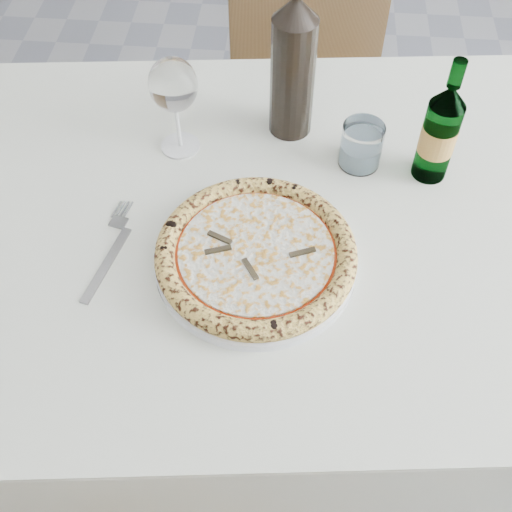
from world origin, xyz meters
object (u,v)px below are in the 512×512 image
object	(u,v)px
tumbler	(361,148)
chair_far	(312,62)
plate	(256,261)
wine_glass	(173,87)
pizza	(256,253)
dining_table	(261,249)
wine_bottle	(293,66)
beer_bottle	(440,132)

from	to	relation	value
tumbler	chair_far	bearing A→B (deg)	97.92
plate	wine_glass	distance (m)	0.32
pizza	wine_glass	world-z (taller)	wine_glass
dining_table	chair_far	bearing A→B (deg)	84.19
wine_bottle	beer_bottle	bearing A→B (deg)	-21.78
pizza	wine_glass	bearing A→B (deg)	121.91
beer_bottle	wine_bottle	xyz separation A→B (m)	(-0.24, 0.10, 0.04)
beer_bottle	chair_far	bearing A→B (deg)	108.11
wine_glass	wine_bottle	size ratio (longest dim) A/B	0.58
wine_bottle	chair_far	bearing A→B (deg)	85.61
dining_table	tumbler	distance (m)	0.24
chair_far	tumbler	distance (m)	0.66
wine_glass	beer_bottle	bearing A→B (deg)	-3.87
pizza	beer_bottle	distance (m)	0.36
dining_table	wine_glass	bearing A→B (deg)	136.20
dining_table	beer_bottle	world-z (taller)	beer_bottle
pizza	tumbler	size ratio (longest dim) A/B	3.80
dining_table	pizza	bearing A→B (deg)	-90.01
beer_bottle	wine_bottle	bearing A→B (deg)	158.22
chair_far	beer_bottle	size ratio (longest dim) A/B	4.14
plate	wine_glass	bearing A→B (deg)	121.91
chair_far	plate	distance (m)	0.87
chair_far	wine_bottle	xyz separation A→B (m)	(-0.04, -0.52, 0.36)
wine_glass	wine_bottle	xyz separation A→B (m)	(0.19, 0.07, 0.00)
plate	chair_far	bearing A→B (deg)	84.88
chair_far	tumbler	size ratio (longest dim) A/B	11.71
plate	beer_bottle	xyz separation A→B (m)	(0.28, 0.22, 0.08)
chair_far	tumbler	world-z (taller)	chair_far
chair_far	wine_glass	size ratio (longest dim) A/B	5.18
dining_table	beer_bottle	size ratio (longest dim) A/B	6.69
dining_table	chair_far	distance (m)	0.75
pizza	wine_glass	distance (m)	0.31
plate	pizza	size ratio (longest dim) A/B	1.01
dining_table	wine_bottle	distance (m)	0.31
pizza	tumbler	world-z (taller)	tumbler
chair_far	plate	size ratio (longest dim) A/B	3.05
wine_glass	dining_table	bearing A→B (deg)	-43.80
dining_table	plate	distance (m)	0.14
chair_far	wine_glass	bearing A→B (deg)	-111.39
dining_table	pizza	distance (m)	0.15
dining_table	tumbler	size ratio (longest dim) A/B	18.92
beer_bottle	wine_bottle	distance (m)	0.26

